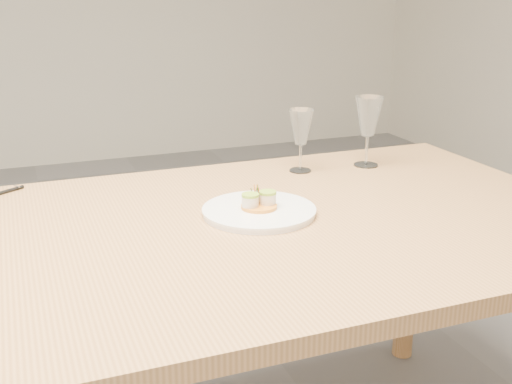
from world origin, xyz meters
name	(u,v)px	position (x,y,z in m)	size (l,w,h in m)	color
dining_table	(91,274)	(0.00, 0.00, 0.68)	(2.40, 1.00, 0.75)	tan
dinner_plate	(259,210)	(0.40, 0.04, 0.76)	(0.27, 0.27, 0.07)	white
ballpoint_pen	(1,193)	(-0.17, 0.42, 0.75)	(0.12, 0.08, 0.01)	black
wine_glass_2	(301,128)	(0.65, 0.34, 0.88)	(0.07, 0.07, 0.18)	white
wine_glass_3	(368,118)	(0.86, 0.32, 0.90)	(0.08, 0.08, 0.21)	white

